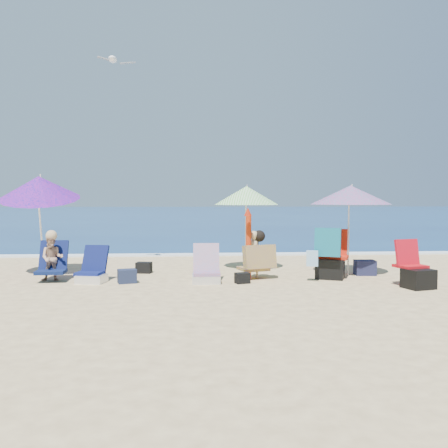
{
  "coord_description": "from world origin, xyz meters",
  "views": [
    {
      "loc": [
        -0.97,
        -8.69,
        1.61
      ],
      "look_at": [
        -0.3,
        1.0,
        1.1
      ],
      "focal_mm": 39.34,
      "sensor_mm": 36.0,
      "label": 1
    }
  ],
  "objects": [
    {
      "name": "bag_black_a",
      "position": [
        -1.97,
        1.9,
        0.12
      ],
      "size": [
        0.36,
        0.29,
        0.23
      ],
      "color": "black",
      "rests_on": "ground"
    },
    {
      "name": "chair_rainbow",
      "position": [
        -0.66,
        0.65,
        0.19
      ],
      "size": [
        0.53,
        0.65,
        0.73
      ],
      "color": "#D64B57",
      "rests_on": "ground"
    },
    {
      "name": "chair_navy",
      "position": [
        -2.85,
        0.83,
        0.18
      ],
      "size": [
        0.61,
        0.72,
        0.69
      ],
      "color": "#0E174E",
      "rests_on": "ground"
    },
    {
      "name": "umbrella_turquoise",
      "position": [
        2.36,
        1.32,
        1.68
      ],
      "size": [
        1.76,
        1.76,
        1.91
      ],
      "color": "silver",
      "rests_on": "ground"
    },
    {
      "name": "sea",
      "position": [
        0.0,
        45.0,
        -0.05
      ],
      "size": [
        120.0,
        80.0,
        0.12
      ],
      "color": "navy",
      "rests_on": "ground"
    },
    {
      "name": "camp_chair_right",
      "position": [
        1.82,
        0.9,
        0.37
      ],
      "size": [
        1.02,
        0.88,
        1.04
      ],
      "color": "red",
      "rests_on": "ground"
    },
    {
      "name": "seagull",
      "position": [
        -2.7,
        2.72,
        4.75
      ],
      "size": [
        0.83,
        0.67,
        0.14
      ],
      "color": "white"
    },
    {
      "name": "umbrella_blue",
      "position": [
        -4.12,
        1.82,
        1.84
      ],
      "size": [
        1.74,
        1.8,
        2.24
      ],
      "color": "white",
      "rests_on": "ground"
    },
    {
      "name": "bag_black_b",
      "position": [
        0.01,
        0.48,
        0.1
      ],
      "size": [
        0.31,
        0.25,
        0.2
      ],
      "color": "black",
      "rests_on": "ground"
    },
    {
      "name": "camp_chair_left",
      "position": [
        3.08,
        -0.2,
        0.26
      ],
      "size": [
        0.62,
        0.78,
        0.86
      ],
      "color": "#B30C14",
      "rests_on": "ground"
    },
    {
      "name": "bag_navy_a",
      "position": [
        -2.17,
        0.67,
        0.13
      ],
      "size": [
        0.39,
        0.33,
        0.26
      ],
      "color": "#1B233C",
      "rests_on": "ground"
    },
    {
      "name": "umbrella_striped",
      "position": [
        0.29,
        2.23,
        1.67
      ],
      "size": [
        1.45,
        1.45,
        1.91
      ],
      "color": "white",
      "rests_on": "ground"
    },
    {
      "name": "ground",
      "position": [
        0.0,
        0.0,
        0.0
      ],
      "size": [
        120.0,
        120.0,
        0.0
      ],
      "color": "#D8BC84",
      "rests_on": "ground"
    },
    {
      "name": "bag_navy_b",
      "position": [
        2.69,
        1.31,
        0.16
      ],
      "size": [
        0.43,
        0.34,
        0.31
      ],
      "color": "#1A1E3B",
      "rests_on": "ground"
    },
    {
      "name": "person_left",
      "position": [
        -3.66,
        1.03,
        0.45
      ],
      "size": [
        0.58,
        0.71,
        0.99
      ],
      "color": "tan",
      "rests_on": "ground"
    },
    {
      "name": "furled_umbrella",
      "position": [
        0.17,
        0.86,
        0.79
      ],
      "size": [
        0.2,
        0.36,
        1.43
      ],
      "color": "#B62D0D",
      "rests_on": "ground"
    },
    {
      "name": "foam",
      "position": [
        0.0,
        5.1,
        0.02
      ],
      "size": [
        120.0,
        0.5,
        0.04
      ],
      "color": "white",
      "rests_on": "ground"
    },
    {
      "name": "person_center",
      "position": [
        0.33,
        0.98,
        0.47
      ],
      "size": [
        0.78,
        0.69,
        0.97
      ],
      "color": "tan",
      "rests_on": "ground"
    }
  ]
}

